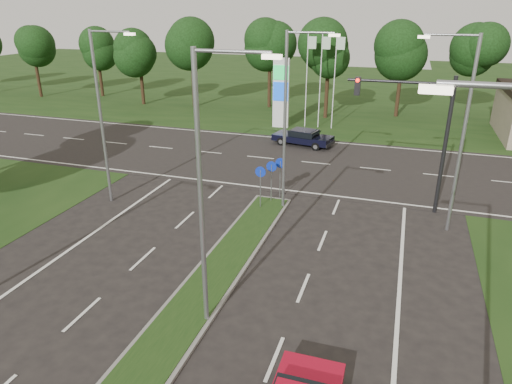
% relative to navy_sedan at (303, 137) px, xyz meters
% --- Properties ---
extents(verge_far, '(160.00, 50.00, 0.02)m').
position_rel_navy_sedan_xyz_m(verge_far, '(0.82, 27.01, -0.67)').
color(verge_far, black).
rests_on(verge_far, ground).
extents(cross_road, '(160.00, 12.00, 0.02)m').
position_rel_navy_sedan_xyz_m(cross_road, '(0.82, -3.99, -0.67)').
color(cross_road, black).
rests_on(cross_road, ground).
extents(median_kerb, '(2.00, 26.00, 0.12)m').
position_rel_navy_sedan_xyz_m(median_kerb, '(0.82, -23.99, -0.61)').
color(median_kerb, slate).
rests_on(median_kerb, ground).
extents(streetlight_median_near, '(2.53, 0.22, 9.00)m').
position_rel_navy_sedan_xyz_m(streetlight_median_near, '(1.82, -21.99, 4.41)').
color(streetlight_median_near, gray).
rests_on(streetlight_median_near, ground).
extents(streetlight_median_far, '(2.53, 0.22, 9.00)m').
position_rel_navy_sedan_xyz_m(streetlight_median_far, '(1.82, -11.99, 4.41)').
color(streetlight_median_far, gray).
rests_on(streetlight_median_far, ground).
extents(streetlight_left_far, '(2.53, 0.22, 9.00)m').
position_rel_navy_sedan_xyz_m(streetlight_left_far, '(-7.48, -13.99, 4.41)').
color(streetlight_left_far, gray).
rests_on(streetlight_left_far, ground).
extents(streetlight_right_far, '(2.53, 0.22, 9.00)m').
position_rel_navy_sedan_xyz_m(streetlight_right_far, '(9.62, -11.99, 4.41)').
color(streetlight_right_far, gray).
rests_on(streetlight_right_far, ground).
extents(traffic_signal, '(5.10, 0.42, 7.00)m').
position_rel_navy_sedan_xyz_m(traffic_signal, '(8.01, -10.00, 3.99)').
color(traffic_signal, black).
rests_on(traffic_signal, ground).
extents(median_signs, '(1.16, 1.76, 2.38)m').
position_rel_navy_sedan_xyz_m(median_signs, '(0.82, -11.59, 1.05)').
color(median_signs, gray).
rests_on(median_signs, ground).
extents(gas_pylon, '(5.80, 1.26, 8.00)m').
position_rel_navy_sedan_xyz_m(gas_pylon, '(-2.97, 5.05, 2.53)').
color(gas_pylon, silver).
rests_on(gas_pylon, ground).
extents(treeline_far, '(6.00, 6.00, 9.90)m').
position_rel_navy_sedan_xyz_m(treeline_far, '(0.92, 11.94, 6.16)').
color(treeline_far, black).
rests_on(treeline_far, ground).
extents(navy_sedan, '(4.78, 2.68, 1.24)m').
position_rel_navy_sedan_xyz_m(navy_sedan, '(0.00, 0.00, 0.00)').
color(navy_sedan, black).
rests_on(navy_sedan, ground).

